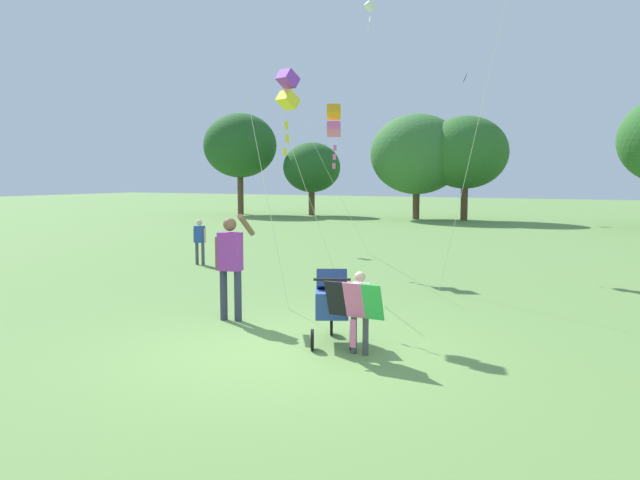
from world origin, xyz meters
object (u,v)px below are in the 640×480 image
Objects in this scene: stroller at (332,299)px; person_red_shirt at (200,238)px; kite_orange_delta at (369,3)px; kite_green_novelty at (334,121)px; person_adult_flyer at (230,259)px; child_with_butterfly_kite at (359,305)px; kite_adult_black at (288,91)px.

person_red_shirt is (-6.40, 5.31, 0.09)m from stroller.
kite_green_novelty is at bearing -82.09° from kite_orange_delta.
person_red_shirt is (-4.39, 4.86, -0.30)m from person_adult_flyer.
kite_orange_delta is at bearing 97.91° from kite_green_novelty.
child_with_butterfly_kite is 0.26× the size of kite_green_novelty.
person_adult_flyer is at bearing 167.25° from stroller.
person_red_shirt reaches higher than child_with_butterfly_kite.
person_red_shirt is at bearing -124.36° from kite_orange_delta.
child_with_butterfly_kite is at bearing -35.28° from stroller.
person_red_shirt is at bearing 132.11° from person_adult_flyer.
person_adult_flyer is 6.55m from person_red_shirt.
kite_green_novelty is at bearing 99.98° from person_adult_flyer.
person_red_shirt is at bearing 140.65° from child_with_butterfly_kite.
person_red_shirt is (-2.91, -4.25, -6.56)m from kite_orange_delta.
person_red_shirt is (-3.35, -1.03, -2.94)m from kite_green_novelty.
kite_adult_black is 0.99× the size of kite_green_novelty.
kite_orange_delta reaches higher than kite_adult_black.
kite_orange_delta reaches higher than kite_green_novelty.
kite_adult_black is (0.40, 1.14, 2.72)m from person_adult_flyer.
child_with_butterfly_kite is 0.63× the size of person_adult_flyer.
child_with_butterfly_kite reaches higher than stroller.
person_adult_flyer is (-2.59, 0.87, 0.34)m from child_with_butterfly_kite.
person_red_shirt is at bearing 142.21° from kite_adult_black.
kite_orange_delta is (-3.49, 9.56, 6.64)m from stroller.
person_adult_flyer reaches higher than child_with_butterfly_kite.
stroller is 0.27× the size of kite_adult_black.
child_with_butterfly_kite is at bearing -39.35° from person_red_shirt.
kite_green_novelty is 3.50× the size of person_red_shirt.
person_adult_flyer is at bearing 161.48° from child_with_butterfly_kite.
child_with_butterfly_kite is 0.99× the size of stroller.
kite_orange_delta is (-4.08, 9.98, 6.60)m from child_with_butterfly_kite.
kite_green_novelty reaches higher than stroller.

